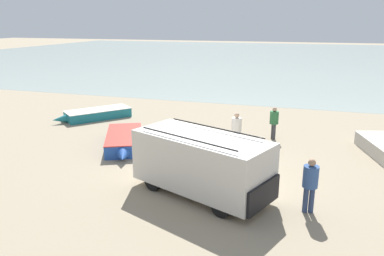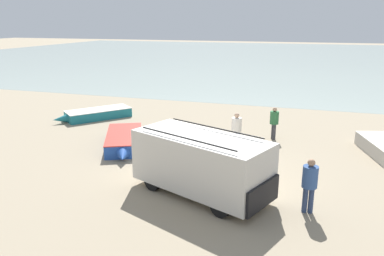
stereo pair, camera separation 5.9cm
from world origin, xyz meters
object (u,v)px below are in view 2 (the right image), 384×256
(fisherman_0, at_px, (236,128))
(parked_van, at_px, (201,162))
(fishing_rowboat_1, at_px, (96,114))
(fishing_rowboat_2, at_px, (124,141))
(fisherman_1, at_px, (310,181))
(fisherman_2, at_px, (274,120))

(fisherman_0, bearing_deg, parked_van, -178.21)
(fishing_rowboat_1, bearing_deg, fishing_rowboat_2, 83.24)
(parked_van, height_order, fisherman_1, parked_van)
(fisherman_1, bearing_deg, fisherman_2, -172.87)
(fishing_rowboat_2, relative_size, fisherman_0, 2.62)
(fishing_rowboat_1, distance_m, fisherman_2, 11.12)
(fishing_rowboat_1, relative_size, fisherman_0, 2.42)
(fishing_rowboat_1, xyz_separation_m, fishing_rowboat_2, (4.26, -4.44, 0.03))
(fishing_rowboat_2, bearing_deg, fisherman_1, 39.21)
(fishing_rowboat_1, xyz_separation_m, fisherman_0, (9.51, -3.15, 0.78))
(parked_van, distance_m, fisherman_2, 7.50)
(fisherman_0, distance_m, fisherman_2, 2.67)
(fishing_rowboat_2, distance_m, fisherman_0, 5.46)
(fishing_rowboat_2, bearing_deg, fisherman_0, 78.40)
(parked_van, relative_size, fisherman_2, 3.15)
(parked_van, relative_size, fisherman_1, 2.93)
(fishing_rowboat_2, distance_m, fisherman_2, 7.66)
(fishing_rowboat_1, bearing_deg, fisherman_2, 124.40)
(parked_van, height_order, fishing_rowboat_1, parked_van)
(fishing_rowboat_1, bearing_deg, fisherman_0, 111.12)
(fisherman_0, height_order, fisherman_1, fisherman_1)
(parked_van, height_order, fisherman_0, parked_van)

